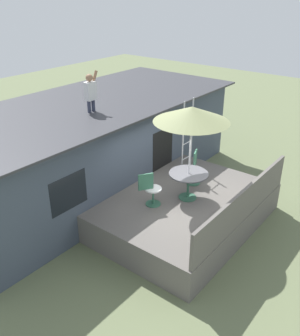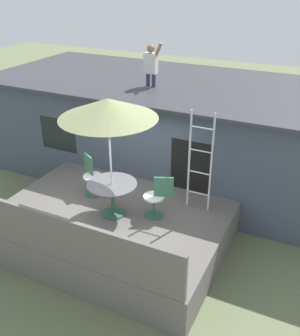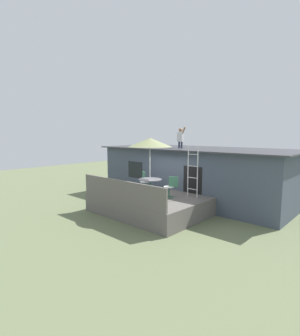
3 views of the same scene
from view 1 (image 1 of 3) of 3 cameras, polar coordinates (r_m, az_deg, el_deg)
ground_plane at (r=10.67m, az=5.00°, el=-8.22°), size 40.00×40.00×0.00m
house at (r=12.08m, az=-9.09°, el=3.33°), size 10.50×4.50×2.77m
deck at (r=10.45m, az=5.09°, el=-6.41°), size 4.80×3.51×0.80m
deck_railing at (r=9.34m, az=14.07°, el=-5.33°), size 4.70×0.08×0.90m
patio_table at (r=9.98m, az=5.83°, el=-1.59°), size 1.04×1.04×0.74m
patio_umbrella at (r=9.30m, az=6.32°, el=8.07°), size 1.90×1.90×2.54m
step_ladder at (r=11.45m, az=5.68°, el=4.98°), size 0.52×0.04×2.20m
person_figure at (r=10.66m, az=-9.00°, el=11.55°), size 0.47×0.20×1.11m
patio_chair_left at (r=9.68m, az=0.08°, el=-3.24°), size 0.57×0.45×0.92m
patio_chair_right at (r=10.86m, az=6.67°, el=0.02°), size 0.60×0.44×0.92m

